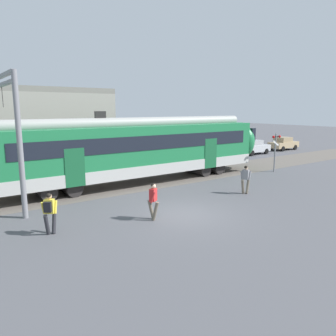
{
  "coord_description": "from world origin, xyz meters",
  "views": [
    {
      "loc": [
        -9.17,
        -11.55,
        4.88
      ],
      "look_at": [
        1.33,
        3.14,
        1.6
      ],
      "focal_mm": 35.0,
      "sensor_mm": 36.0,
      "label": 1
    }
  ],
  "objects_px": {
    "parked_car_blue": "(223,150)",
    "parked_car_silver": "(253,147)",
    "pedestrian_yellow": "(49,210)",
    "pedestrian_red": "(153,199)",
    "crossing_signal": "(275,146)",
    "pedestrian_grey": "(246,178)",
    "parked_car_tan": "(283,143)"
  },
  "relations": [
    {
      "from": "pedestrian_red",
      "to": "parked_car_blue",
      "type": "distance_m",
      "value": 19.54
    },
    {
      "from": "parked_car_blue",
      "to": "parked_car_silver",
      "type": "relative_size",
      "value": 1.0
    },
    {
      "from": "parked_car_silver",
      "to": "pedestrian_yellow",
      "type": "bearing_deg",
      "value": -156.66
    },
    {
      "from": "pedestrian_red",
      "to": "pedestrian_grey",
      "type": "bearing_deg",
      "value": 5.72
    },
    {
      "from": "pedestrian_grey",
      "to": "crossing_signal",
      "type": "xyz_separation_m",
      "value": [
        7.05,
        3.24,
        1.05
      ]
    },
    {
      "from": "pedestrian_yellow",
      "to": "parked_car_silver",
      "type": "relative_size",
      "value": 0.41
    },
    {
      "from": "pedestrian_grey",
      "to": "parked_car_tan",
      "type": "height_order",
      "value": "pedestrian_grey"
    },
    {
      "from": "pedestrian_red",
      "to": "parked_car_silver",
      "type": "relative_size",
      "value": 0.41
    },
    {
      "from": "pedestrian_red",
      "to": "parked_car_blue",
      "type": "height_order",
      "value": "pedestrian_red"
    },
    {
      "from": "pedestrian_yellow",
      "to": "pedestrian_grey",
      "type": "bearing_deg",
      "value": -1.12
    },
    {
      "from": "pedestrian_red",
      "to": "parked_car_tan",
      "type": "xyz_separation_m",
      "value": [
        26.31,
        11.94,
        -0.18
      ]
    },
    {
      "from": "pedestrian_grey",
      "to": "pedestrian_yellow",
      "type": "bearing_deg",
      "value": 178.88
    },
    {
      "from": "pedestrian_grey",
      "to": "parked_car_tan",
      "type": "relative_size",
      "value": 0.41
    },
    {
      "from": "pedestrian_red",
      "to": "parked_car_blue",
      "type": "bearing_deg",
      "value": 36.1
    },
    {
      "from": "pedestrian_yellow",
      "to": "pedestrian_grey",
      "type": "height_order",
      "value": "same"
    },
    {
      "from": "pedestrian_grey",
      "to": "parked_car_silver",
      "type": "distance_m",
      "value": 17.39
    },
    {
      "from": "parked_car_blue",
      "to": "parked_car_tan",
      "type": "height_order",
      "value": "same"
    },
    {
      "from": "pedestrian_yellow",
      "to": "pedestrian_grey",
      "type": "xyz_separation_m",
      "value": [
        11.05,
        -0.22,
        -0.03
      ]
    },
    {
      "from": "pedestrian_red",
      "to": "crossing_signal",
      "type": "relative_size",
      "value": 0.56
    },
    {
      "from": "pedestrian_red",
      "to": "parked_car_blue",
      "type": "relative_size",
      "value": 0.41
    },
    {
      "from": "pedestrian_grey",
      "to": "parked_car_tan",
      "type": "xyz_separation_m",
      "value": [
        19.51,
        11.26,
        -0.18
      ]
    },
    {
      "from": "parked_car_blue",
      "to": "parked_car_tan",
      "type": "bearing_deg",
      "value": 2.33
    },
    {
      "from": "pedestrian_yellow",
      "to": "crossing_signal",
      "type": "distance_m",
      "value": 18.37
    },
    {
      "from": "parked_car_tan",
      "to": "crossing_signal",
      "type": "xyz_separation_m",
      "value": [
        -12.46,
        -8.02,
        1.23
      ]
    },
    {
      "from": "pedestrian_yellow",
      "to": "parked_car_tan",
      "type": "distance_m",
      "value": 32.49
    },
    {
      "from": "pedestrian_grey",
      "to": "parked_car_blue",
      "type": "height_order",
      "value": "pedestrian_grey"
    },
    {
      "from": "pedestrian_red",
      "to": "crossing_signal",
      "type": "xyz_separation_m",
      "value": [
        13.86,
        3.93,
        1.05
      ]
    },
    {
      "from": "pedestrian_grey",
      "to": "pedestrian_red",
      "type": "bearing_deg",
      "value": -174.28
    },
    {
      "from": "pedestrian_yellow",
      "to": "pedestrian_red",
      "type": "relative_size",
      "value": 1.0
    },
    {
      "from": "parked_car_blue",
      "to": "crossing_signal",
      "type": "height_order",
      "value": "crossing_signal"
    },
    {
      "from": "parked_car_blue",
      "to": "parked_car_silver",
      "type": "bearing_deg",
      "value": 0.21
    },
    {
      "from": "pedestrian_yellow",
      "to": "crossing_signal",
      "type": "relative_size",
      "value": 0.56
    }
  ]
}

